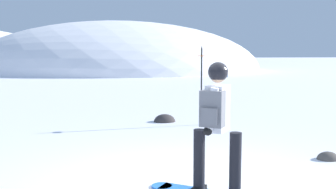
# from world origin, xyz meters

# --- Properties ---
(ground_plane) EXTENTS (300.00, 300.00, 0.00)m
(ground_plane) POSITION_xyz_m (0.00, 0.00, 0.00)
(ground_plane) COLOR white
(ridge_peak_main) EXTENTS (29.83, 26.84, 10.23)m
(ridge_peak_main) POSITION_xyz_m (0.00, 37.25, 0.00)
(ridge_peak_main) COLOR white
(ridge_peak_main) RESTS_ON ground
(snowboarder_main) EXTENTS (1.58, 1.14, 1.71)m
(snowboarder_main) POSITION_xyz_m (0.27, -0.38, 0.92)
(snowboarder_main) COLOR blue
(snowboarder_main) RESTS_ON ground
(piste_marker_near) EXTENTS (0.20, 0.20, 2.01)m
(piste_marker_near) POSITION_xyz_m (1.27, 4.61, 1.15)
(piste_marker_near) COLOR black
(piste_marker_near) RESTS_ON ground
(rock_dark) EXTENTS (0.38, 0.33, 0.27)m
(rock_dark) POSITION_xyz_m (2.66, 1.05, 0.00)
(rock_dark) COLOR #4C4742
(rock_dark) RESTS_ON ground
(rock_mid) EXTENTS (0.58, 0.49, 0.40)m
(rock_mid) POSITION_xyz_m (0.42, 5.21, 0.00)
(rock_mid) COLOR #383333
(rock_mid) RESTS_ON ground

